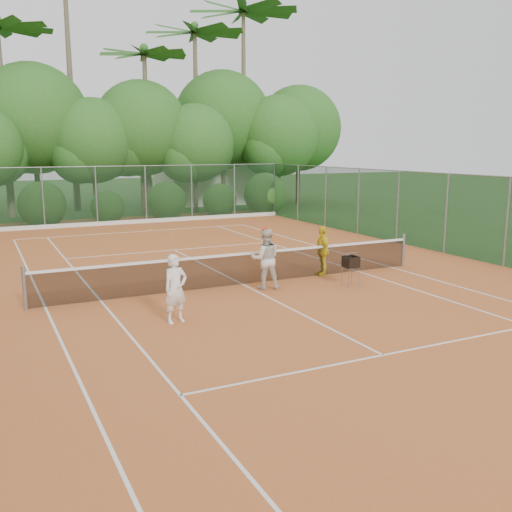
{
  "coord_description": "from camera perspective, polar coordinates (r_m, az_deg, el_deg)",
  "views": [
    {
      "loc": [
        -6.83,
        -14.7,
        3.98
      ],
      "look_at": [
        -0.18,
        -1.2,
        1.1
      ],
      "focal_mm": 40.0,
      "sensor_mm": 36.0,
      "label": 1
    }
  ],
  "objects": [
    {
      "name": "player_white",
      "position": [
        13.11,
        -8.03,
        -3.26
      ],
      "size": [
        0.65,
        0.5,
        1.59
      ],
      "primitive_type": "imported",
      "rotation": [
        0.0,
        0.0,
        0.22
      ],
      "color": "white",
      "rests_on": "clay_court"
    },
    {
      "name": "club_building",
      "position": [
        41.89,
        -4.0,
        7.42
      ],
      "size": [
        8.0,
        5.0,
        3.0
      ],
      "primitive_type": "cube",
      "color": "beige",
      "rests_on": "ground"
    },
    {
      "name": "stray_ball_b",
      "position": [
        26.61,
        -8.51,
        2.23
      ],
      "size": [
        0.07,
        0.07,
        0.07
      ],
      "primitive_type": "sphere",
      "color": "#B6D030",
      "rests_on": "clay_court"
    },
    {
      "name": "player_yellow",
      "position": [
        17.97,
        6.63,
        0.57
      ],
      "size": [
        0.55,
        0.97,
        1.56
      ],
      "primitive_type": "imported",
      "rotation": [
        0.0,
        0.0,
        -1.77
      ],
      "color": "yellow",
      "rests_on": "clay_court"
    },
    {
      "name": "fence_right",
      "position": [
        20.76,
        23.81,
        3.11
      ],
      "size": [
        0.07,
        33.07,
        3.0
      ],
      "color": "#19381E",
      "rests_on": "clay_court"
    },
    {
      "name": "ball_hopper",
      "position": [
        16.66,
        9.46,
        -0.64
      ],
      "size": [
        0.38,
        0.38,
        0.87
      ],
      "rotation": [
        0.0,
        0.0,
        -0.02
      ],
      "color": "gray",
      "rests_on": "clay_court"
    },
    {
      "name": "tennis_net",
      "position": [
        16.58,
        -1.27,
        -1.18
      ],
      "size": [
        11.97,
        0.1,
        1.1
      ],
      "color": "gray",
      "rests_on": "clay_court"
    },
    {
      "name": "stray_ball_a",
      "position": [
        27.88,
        -10.53,
        2.56
      ],
      "size": [
        0.07,
        0.07,
        0.07
      ],
      "primitive_type": "sphere",
      "color": "#D9EF37",
      "rests_on": "clay_court"
    },
    {
      "name": "ground",
      "position": [
        16.69,
        -1.27,
        -2.96
      ],
      "size": [
        120.0,
        120.0,
        0.0
      ],
      "primitive_type": "plane",
      "color": "#22491A",
      "rests_on": "ground"
    },
    {
      "name": "tropical_treeline",
      "position": [
        35.91,
        -13.21,
        12.37
      ],
      "size": [
        32.1,
        8.49,
        15.03
      ],
      "color": "brown",
      "rests_on": "ground"
    },
    {
      "name": "stray_ball_c",
      "position": [
        26.76,
        -0.44,
        2.4
      ],
      "size": [
        0.07,
        0.07,
        0.07
      ],
      "primitive_type": "sphere",
      "color": "#A9C72E",
      "rests_on": "clay_court"
    },
    {
      "name": "court_markings",
      "position": [
        16.69,
        -1.27,
        -2.89
      ],
      "size": [
        11.03,
        23.83,
        0.01
      ],
      "color": "white",
      "rests_on": "clay_court"
    },
    {
      "name": "fence_back",
      "position": [
        30.58,
        -13.3,
        5.93
      ],
      "size": [
        18.07,
        0.07,
        3.0
      ],
      "color": "#19381E",
      "rests_on": "clay_court"
    },
    {
      "name": "player_center_grp",
      "position": [
        16.06,
        0.96,
        -0.27
      ],
      "size": [
        1.0,
        0.88,
        1.76
      ],
      "color": "silver",
      "rests_on": "clay_court"
    },
    {
      "name": "clay_court",
      "position": [
        16.69,
        -1.27,
        -2.93
      ],
      "size": [
        18.0,
        36.0,
        0.02
      ],
      "primitive_type": "cube",
      "color": "#BF622C",
      "rests_on": "ground"
    }
  ]
}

